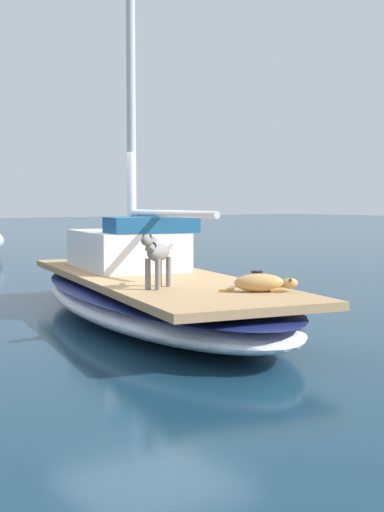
% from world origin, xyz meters
% --- Properties ---
extents(ground_plane, '(120.00, 120.00, 0.00)m').
position_xyz_m(ground_plane, '(0.00, 0.00, 0.00)').
color(ground_plane, '#143347').
extents(sailboat_main, '(3.90, 7.59, 0.66)m').
position_xyz_m(sailboat_main, '(0.00, 0.00, 0.34)').
color(sailboat_main, white).
rests_on(sailboat_main, ground).
extents(mast_main, '(0.14, 2.27, 7.93)m').
position_xyz_m(mast_main, '(0.18, 0.75, 4.24)').
color(mast_main, silver).
rests_on(mast_main, sailboat_main).
extents(cabin_house, '(1.81, 2.46, 0.84)m').
position_xyz_m(cabin_house, '(0.24, 1.09, 1.01)').
color(cabin_house, silver).
rests_on(cabin_house, sailboat_main).
extents(dog_grey, '(0.81, 0.61, 0.70)m').
position_xyz_m(dog_grey, '(-0.74, -1.30, 1.08)').
color(dog_grey, gray).
rests_on(dog_grey, sailboat_main).
extents(dog_tan, '(0.86, 0.57, 0.22)m').
position_xyz_m(dog_tan, '(0.11, -2.30, 0.77)').
color(dog_tan, tan).
rests_on(dog_tan, sailboat_main).
extents(deck_winch, '(0.16, 0.16, 0.21)m').
position_xyz_m(deck_winch, '(0.34, -1.93, 0.76)').
color(deck_winch, '#B7B7BC').
rests_on(deck_winch, sailboat_main).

